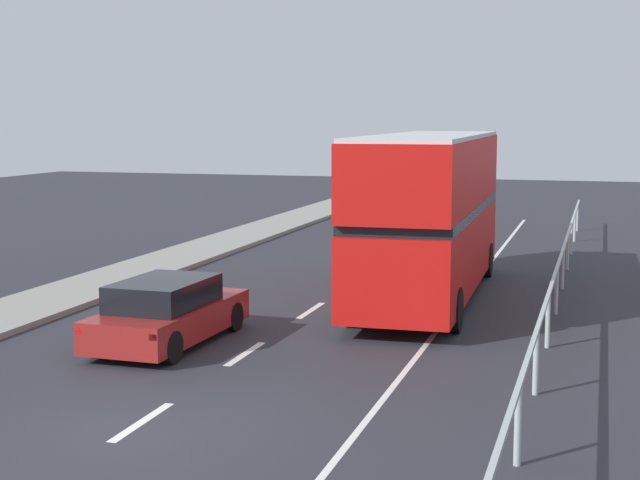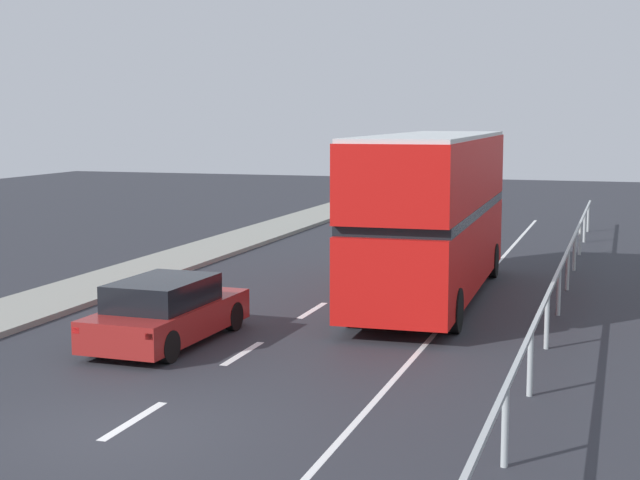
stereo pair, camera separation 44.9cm
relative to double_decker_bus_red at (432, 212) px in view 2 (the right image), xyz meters
name	(u,v)px [view 2 (the right image)]	position (x,y,z in m)	size (l,w,h in m)	color
ground_plane	(117,434)	(-2.49, -11.83, -2.33)	(75.62, 120.00, 0.10)	#2A2B32
lane_paint_markings	(385,326)	(-0.38, -3.46, -2.28)	(3.48, 46.00, 0.01)	silver
bridge_side_railing	(554,290)	(3.28, -2.83, -1.36)	(0.10, 42.00, 1.15)	#ACB4B6
double_decker_bus_red	(432,212)	(0.00, 0.00, 0.00)	(2.78, 10.69, 4.26)	red
hatchback_car_near	(167,312)	(-4.33, -6.47, -1.62)	(1.94, 4.45, 1.38)	maroon
sedan_car_ahead	(407,215)	(-3.80, 14.26, -1.62)	(1.84, 4.06, 1.39)	#1D2035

